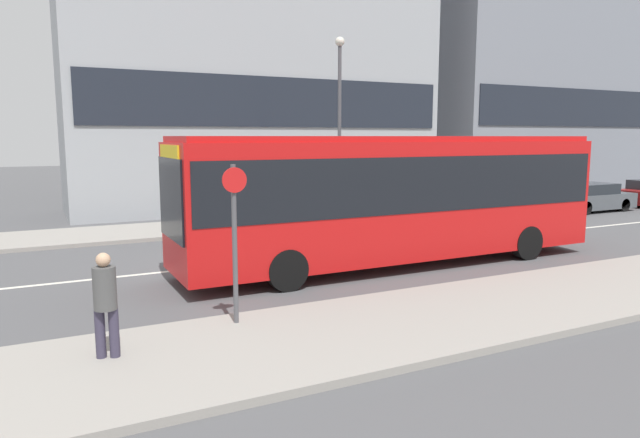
# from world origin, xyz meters

# --- Properties ---
(ground_plane) EXTENTS (120.00, 120.00, 0.00)m
(ground_plane) POSITION_xyz_m (0.00, 0.00, 0.00)
(ground_plane) COLOR #4F4F51
(sidewalk_near) EXTENTS (44.00, 3.50, 0.13)m
(sidewalk_near) POSITION_xyz_m (0.00, -6.25, 0.07)
(sidewalk_near) COLOR gray
(sidewalk_near) RESTS_ON ground_plane
(sidewalk_far) EXTENTS (44.00, 3.50, 0.13)m
(sidewalk_far) POSITION_xyz_m (0.00, 6.25, 0.07)
(sidewalk_far) COLOR gray
(sidewalk_far) RESTS_ON ground_plane
(lane_centerline) EXTENTS (41.80, 0.16, 0.01)m
(lane_centerline) POSITION_xyz_m (0.00, 0.00, 0.00)
(lane_centerline) COLOR silver
(lane_centerline) RESTS_ON ground_plane
(apartment_block_left_tower) EXTENTS (17.75, 5.52, 18.06)m
(apartment_block_left_tower) POSITION_xyz_m (5.73, 12.22, 9.02)
(apartment_block_left_tower) COLOR #9EA3A8
(apartment_block_left_tower) RESTS_ON ground_plane
(apartment_block_right_tower) EXTENTS (17.72, 6.96, 18.75)m
(apartment_block_right_tower) POSITION_xyz_m (25.91, 12.94, 9.37)
(apartment_block_right_tower) COLOR gray
(apartment_block_right_tower) RESTS_ON ground_plane
(city_bus) EXTENTS (11.92, 2.51, 3.45)m
(city_bus) POSITION_xyz_m (4.30, -1.94, 1.98)
(city_bus) COLOR red
(city_bus) RESTS_ON ground_plane
(parked_car_0) EXTENTS (4.15, 1.86, 1.36)m
(parked_car_0) POSITION_xyz_m (13.82, 3.57, 0.64)
(parked_car_0) COLOR black
(parked_car_0) RESTS_ON ground_plane
(parked_car_1) EXTENTS (4.18, 1.79, 1.30)m
(parked_car_1) POSITION_xyz_m (18.74, 3.32, 0.62)
(parked_car_1) COLOR #4C5156
(parked_car_1) RESTS_ON ground_plane
(pedestrian_near_stop) EXTENTS (0.34, 0.34, 1.61)m
(pedestrian_near_stop) POSITION_xyz_m (-3.47, -5.72, 1.04)
(pedestrian_near_stop) COLOR #383347
(pedestrian_near_stop) RESTS_ON sidewalk_near
(bus_stop_sign) EXTENTS (0.44, 0.12, 2.83)m
(bus_stop_sign) POSITION_xyz_m (-1.22, -5.04, 1.78)
(bus_stop_sign) COLOR #4C4C51
(bus_stop_sign) RESTS_ON sidewalk_near
(street_lamp) EXTENTS (0.36, 0.36, 7.09)m
(street_lamp) POSITION_xyz_m (6.51, 5.26, 4.44)
(street_lamp) COLOR #4C4C51
(street_lamp) RESTS_ON sidewalk_far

